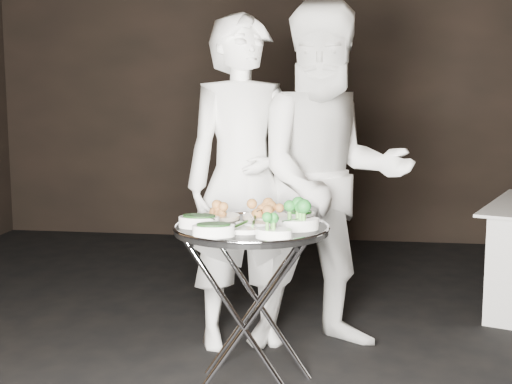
# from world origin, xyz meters

# --- Properties ---
(wall_back) EXTENTS (6.00, 0.05, 3.00)m
(wall_back) POSITION_xyz_m (0.00, 3.52, 1.50)
(wall_back) COLOR black
(wall_back) RESTS_ON floor
(tray_stand) EXTENTS (0.54, 0.46, 0.80)m
(tray_stand) POSITION_xyz_m (0.02, -0.06, 0.45)
(tray_stand) COLOR silver
(tray_stand) RESTS_ON floor
(serving_tray) EXTENTS (0.72, 0.72, 0.04)m
(serving_tray) POSITION_xyz_m (0.02, -0.06, 0.80)
(serving_tray) COLOR black
(serving_tray) RESTS_ON tray_stand
(potato_plate_a) EXTENTS (0.20, 0.20, 0.07)m
(potato_plate_a) POSITION_xyz_m (-0.17, 0.11, 0.84)
(potato_plate_a) COLOR beige
(potato_plate_a) RESTS_ON serving_tray
(potato_plate_b) EXTENTS (0.22, 0.22, 0.08)m
(potato_plate_b) POSITION_xyz_m (0.06, 0.14, 0.85)
(potato_plate_b) COLOR beige
(potato_plate_b) RESTS_ON serving_tray
(greens_bowl) EXTENTS (0.13, 0.13, 0.08)m
(greens_bowl) POSITION_xyz_m (0.24, 0.06, 0.85)
(greens_bowl) COLOR silver
(greens_bowl) RESTS_ON serving_tray
(asparagus_plate_a) EXTENTS (0.18, 0.11, 0.03)m
(asparagus_plate_a) POSITION_xyz_m (0.03, -0.06, 0.83)
(asparagus_plate_a) COLOR silver
(asparagus_plate_a) RESTS_ON serving_tray
(asparagus_plate_b) EXTENTS (0.22, 0.16, 0.04)m
(asparagus_plate_b) POSITION_xyz_m (-0.02, -0.21, 0.83)
(asparagus_plate_b) COLOR silver
(asparagus_plate_b) RESTS_ON serving_tray
(spinach_bowl_a) EXTENTS (0.19, 0.13, 0.08)m
(spinach_bowl_a) POSITION_xyz_m (-0.21, -0.12, 0.85)
(spinach_bowl_a) COLOR silver
(spinach_bowl_a) RESTS_ON serving_tray
(spinach_bowl_b) EXTENTS (0.20, 0.15, 0.08)m
(spinach_bowl_b) POSITION_xyz_m (-0.11, -0.31, 0.85)
(spinach_bowl_b) COLOR silver
(spinach_bowl_b) RESTS_ON serving_tray
(broccoli_bowl_a) EXTENTS (0.23, 0.20, 0.08)m
(broccoli_bowl_a) POSITION_xyz_m (0.24, -0.11, 0.85)
(broccoli_bowl_a) COLOR silver
(broccoli_bowl_a) RESTS_ON serving_tray
(broccoli_bowl_b) EXTENTS (0.18, 0.14, 0.07)m
(broccoli_bowl_b) POSITION_xyz_m (0.15, -0.31, 0.84)
(broccoli_bowl_b) COLOR silver
(broccoli_bowl_b) RESTS_ON serving_tray
(serving_utensils) EXTENTS (0.58, 0.41, 0.01)m
(serving_utensils) POSITION_xyz_m (0.04, 0.00, 0.86)
(serving_utensils) COLOR silver
(serving_utensils) RESTS_ON serving_tray
(waiter_left) EXTENTS (0.79, 0.68, 1.85)m
(waiter_left) POSITION_xyz_m (-0.12, 0.61, 0.92)
(waiter_left) COLOR white
(waiter_left) RESTS_ON floor
(waiter_right) EXTENTS (1.09, 0.95, 1.91)m
(waiter_right) POSITION_xyz_m (0.35, 0.62, 0.95)
(waiter_right) COLOR white
(waiter_right) RESTS_ON floor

